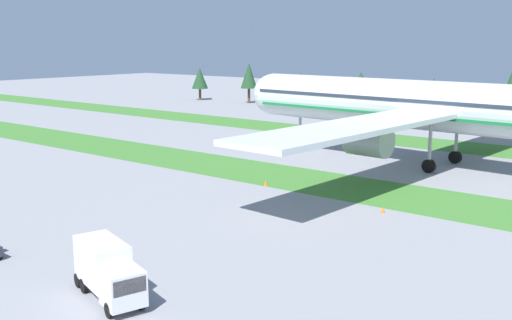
{
  "coord_description": "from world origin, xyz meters",
  "views": [
    {
      "loc": [
        42.26,
        -13.46,
        16.18
      ],
      "look_at": [
        3.74,
        35.05,
        4.0
      ],
      "focal_mm": 42.46,
      "sensor_mm": 36.0,
      "label": 1
    }
  ],
  "objects_px": {
    "airliner": "(429,105)",
    "catering_truck": "(108,269)",
    "taxiway_marker_1": "(266,183)",
    "taxiway_marker_0": "(383,210)"
  },
  "relations": [
    {
      "from": "catering_truck",
      "to": "taxiway_marker_1",
      "type": "bearing_deg",
      "value": -143.42
    },
    {
      "from": "airliner",
      "to": "catering_truck",
      "type": "bearing_deg",
      "value": -175.26
    },
    {
      "from": "catering_truck",
      "to": "taxiway_marker_1",
      "type": "height_order",
      "value": "catering_truck"
    },
    {
      "from": "taxiway_marker_0",
      "to": "taxiway_marker_1",
      "type": "bearing_deg",
      "value": 173.63
    },
    {
      "from": "airliner",
      "to": "catering_truck",
      "type": "relative_size",
      "value": 10.02
    },
    {
      "from": "airliner",
      "to": "catering_truck",
      "type": "xyz_separation_m",
      "value": [
        1.29,
        -52.91,
        -6.02
      ]
    },
    {
      "from": "taxiway_marker_0",
      "to": "taxiway_marker_1",
      "type": "distance_m",
      "value": 15.63
    },
    {
      "from": "airliner",
      "to": "taxiway_marker_0",
      "type": "distance_m",
      "value": 25.98
    },
    {
      "from": "airliner",
      "to": "taxiway_marker_1",
      "type": "relative_size",
      "value": 107.56
    },
    {
      "from": "catering_truck",
      "to": "taxiway_marker_0",
      "type": "relative_size",
      "value": 12.87
    }
  ]
}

